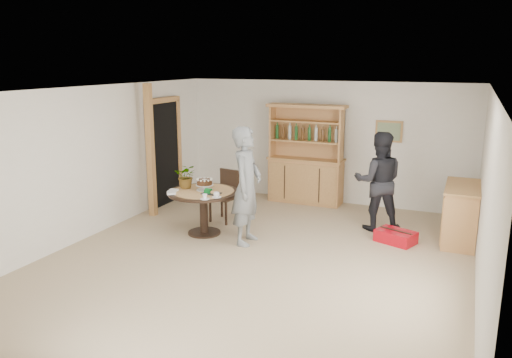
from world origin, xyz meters
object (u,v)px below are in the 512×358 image
(red_suitcase, at_px, (396,237))
(hutch, at_px, (306,170))
(sideboard, at_px, (461,214))
(teen_boy, at_px, (247,186))
(dining_table, at_px, (204,200))
(dining_chair, at_px, (226,192))
(adult_person, at_px, (378,181))

(red_suitcase, bearing_deg, hutch, 161.60)
(hutch, relative_size, sideboard, 1.62)
(teen_boy, relative_size, red_suitcase, 2.70)
(dining_table, bearing_deg, sideboard, 18.28)
(hutch, xyz_separation_m, teen_boy, (-0.14, -2.67, 0.26))
(dining_chair, xyz_separation_m, adult_person, (2.66, 0.58, 0.33))
(dining_chair, height_order, adult_person, adult_person)
(hutch, bearing_deg, dining_chair, -119.25)
(sideboard, bearing_deg, adult_person, 176.63)
(dining_chair, distance_m, teen_boy, 1.32)
(adult_person, relative_size, red_suitcase, 2.46)
(hutch, relative_size, dining_table, 1.70)
(dining_table, bearing_deg, adult_person, 27.87)
(dining_chair, bearing_deg, teen_boy, -38.43)
(hutch, distance_m, teen_boy, 2.69)
(teen_boy, bearing_deg, dining_table, 78.98)
(hutch, xyz_separation_m, dining_chair, (-0.98, -1.74, -0.15))
(adult_person, bearing_deg, red_suitcase, 111.79)
(sideboard, distance_m, adult_person, 1.42)
(sideboard, relative_size, teen_boy, 0.66)
(sideboard, xyz_separation_m, adult_person, (-1.36, 0.08, 0.39))
(dining_chair, bearing_deg, hutch, 70.29)
(hutch, distance_m, adult_person, 2.05)
(hutch, relative_size, dining_chair, 2.16)
(hutch, distance_m, dining_chair, 2.00)
(hutch, distance_m, red_suitcase, 2.77)
(dining_chair, bearing_deg, red_suitcase, 10.03)
(dining_chair, xyz_separation_m, teen_boy, (0.84, -0.93, 0.42))
(dining_chair, xyz_separation_m, red_suitcase, (3.07, 0.03, -0.43))
(hutch, bearing_deg, dining_table, -111.05)
(sideboard, xyz_separation_m, dining_table, (-4.03, -1.33, 0.13))
(dining_table, bearing_deg, dining_chair, 89.09)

